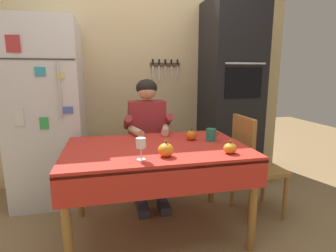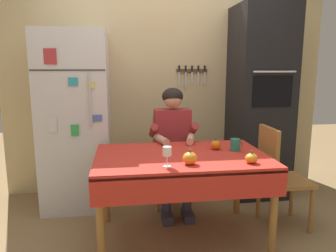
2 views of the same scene
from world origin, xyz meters
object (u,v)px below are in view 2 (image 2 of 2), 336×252
object	(u,v)px
refrigerator	(76,121)
seated_person	(173,139)
wall_oven	(259,103)
pumpkin_large	(216,145)
wine_glass	(167,152)
pumpkin_small	(251,158)
chair_behind_person	(171,156)
chair_right_side	(278,173)
dining_table	(182,165)
coffee_mug	(235,145)
pumpkin_medium	(190,158)

from	to	relation	value
refrigerator	seated_person	world-z (taller)	refrigerator
wall_oven	pumpkin_large	bearing A→B (deg)	-132.90
wine_glass	pumpkin_small	world-z (taller)	wine_glass
refrigerator	wine_glass	bearing A→B (deg)	-56.02
refrigerator	pumpkin_large	world-z (taller)	refrigerator
chair_behind_person	chair_right_side	bearing A→B (deg)	-37.78
wine_glass	pumpkin_small	distance (m)	0.64
dining_table	chair_behind_person	bearing A→B (deg)	88.22
dining_table	wine_glass	size ratio (longest dim) A/B	9.28
pumpkin_large	seated_person	bearing A→B (deg)	123.42
wall_oven	pumpkin_large	size ratio (longest dim) A/B	20.32
refrigerator	coffee_mug	world-z (taller)	refrigerator
chair_behind_person	seated_person	world-z (taller)	seated_person
dining_table	pumpkin_medium	size ratio (longest dim) A/B	12.09
refrigerator	wine_glass	xyz separation A→B (m)	(0.79, -1.17, -0.05)
chair_right_side	coffee_mug	bearing A→B (deg)	-175.64
chair_behind_person	chair_right_side	size ratio (longest dim) A/B	1.00
wall_oven	chair_behind_person	bearing A→B (deg)	-172.77
wall_oven	wine_glass	size ratio (longest dim) A/B	13.92
pumpkin_large	chair_right_side	bearing A→B (deg)	-3.13
coffee_mug	dining_table	bearing A→B (deg)	-170.38
wall_oven	dining_table	xyz separation A→B (m)	(-1.05, -0.92, -0.39)
wall_oven	coffee_mug	world-z (taller)	wall_oven
refrigerator	wall_oven	distance (m)	2.01
refrigerator	pumpkin_medium	xyz separation A→B (m)	(0.97, -1.14, -0.11)
dining_table	pumpkin_large	bearing A→B (deg)	23.89
pumpkin_large	pumpkin_medium	bearing A→B (deg)	-128.00
pumpkin_large	pumpkin_small	bearing A→B (deg)	-70.58
wall_oven	coffee_mug	distance (m)	1.05
dining_table	coffee_mug	xyz separation A→B (m)	(0.48, 0.08, 0.14)
dining_table	pumpkin_small	distance (m)	0.57
wall_oven	chair_behind_person	size ratio (longest dim) A/B	2.26
chair_right_side	pumpkin_large	bearing A→B (deg)	176.87
wall_oven	seated_person	xyz separation A→B (m)	(-1.03, -0.32, -0.31)
refrigerator	pumpkin_large	bearing A→B (deg)	-30.02
chair_behind_person	pumpkin_large	world-z (taller)	chair_behind_person
chair_behind_person	wine_glass	xyz separation A→B (m)	(-0.18, -1.08, 0.34)
pumpkin_small	wine_glass	bearing A→B (deg)	-179.44
wall_oven	chair_behind_person	world-z (taller)	wall_oven
refrigerator	pumpkin_small	world-z (taller)	refrigerator
seated_person	pumpkin_small	world-z (taller)	seated_person
refrigerator	chair_behind_person	world-z (taller)	refrigerator
pumpkin_small	chair_behind_person	bearing A→B (deg)	112.86
chair_right_side	wine_glass	xyz separation A→B (m)	(-1.06, -0.40, 0.34)
refrigerator	pumpkin_small	size ratio (longest dim) A/B	18.63
wall_oven	coffee_mug	xyz separation A→B (m)	(-0.57, -0.84, -0.26)
seated_person	wall_oven	bearing A→B (deg)	17.28
pumpkin_large	pumpkin_small	size ratio (longest dim) A/B	1.07
chair_behind_person	seated_person	xyz separation A→B (m)	(-0.00, -0.19, 0.23)
seated_person	chair_right_side	bearing A→B (deg)	-29.23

